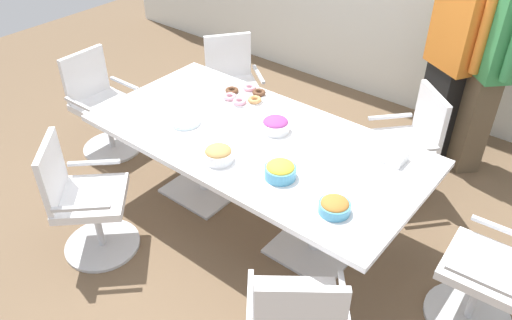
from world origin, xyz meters
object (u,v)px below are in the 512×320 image
object	(u,v)px
snack_bowl_pretzels	(335,206)
donut_platter	(244,95)
office_chair_0	(493,278)
person_standing_0	(452,57)
conference_table	(256,152)
snack_bowl_cookies	(218,154)
plate_stack	(185,122)
snack_bowl_candy_mix	(276,125)
office_chair_4	(85,204)
napkin_pile	(394,157)
office_chair_3	(102,109)
person_standing_1	(488,63)
office_chair_1	(405,151)
office_chair_2	(232,91)
snack_bowl_chips_yellow	(280,170)

from	to	relation	value
snack_bowl_pretzels	donut_platter	world-z (taller)	snack_bowl_pretzels
office_chair_0	person_standing_0	world-z (taller)	person_standing_0
conference_table	snack_bowl_cookies	size ratio (longest dim) A/B	12.10
person_standing_0	plate_stack	bearing A→B (deg)	88.13
snack_bowl_candy_mix	snack_bowl_cookies	distance (m)	0.53
office_chair_4	person_standing_0	size ratio (longest dim) A/B	0.51
conference_table	donut_platter	bearing A→B (deg)	138.25
conference_table	napkin_pile	distance (m)	0.96
person_standing_0	plate_stack	xyz separation A→B (m)	(-1.20, -1.91, -0.18)
conference_table	snack_bowl_candy_mix	bearing A→B (deg)	69.72
conference_table	office_chair_0	xyz separation A→B (m)	(1.70, 0.11, -0.22)
office_chair_0	napkin_pile	bearing A→B (deg)	70.28
snack_bowl_pretzels	snack_bowl_cookies	size ratio (longest dim) A/B	0.94
office_chair_3	donut_platter	size ratio (longest dim) A/B	2.64
conference_table	office_chair_3	bearing A→B (deg)	-176.43
person_standing_1	snack_bowl_cookies	bearing A→B (deg)	109.44
office_chair_4	person_standing_0	world-z (taller)	person_standing_0
office_chair_1	office_chair_4	size ratio (longest dim) A/B	1.00
office_chair_1	snack_bowl_candy_mix	xyz separation A→B (m)	(-0.66, -0.85, 0.39)
office_chair_2	office_chair_3	size ratio (longest dim) A/B	1.00
office_chair_0	conference_table	bearing A→B (deg)	90.24
office_chair_2	snack_bowl_pretzels	bearing A→B (deg)	93.68
person_standing_0	snack_bowl_pretzels	distance (m)	2.06
donut_platter	plate_stack	bearing A→B (deg)	-98.45
office_chair_1	snack_bowl_chips_yellow	size ratio (longest dim) A/B	4.53
office_chair_2	office_chair_4	world-z (taller)	same
snack_bowl_chips_yellow	donut_platter	distance (m)	1.06
office_chair_0	donut_platter	xyz separation A→B (m)	(-2.13, 0.28, 0.36)
office_chair_0	plate_stack	xyz separation A→B (m)	(-2.21, -0.29, 0.36)
office_chair_4	donut_platter	xyz separation A→B (m)	(0.29, 1.38, 0.36)
snack_bowl_chips_yellow	snack_bowl_pretzels	distance (m)	0.44
plate_stack	office_chair_1	bearing A→B (deg)	43.90
snack_bowl_candy_mix	donut_platter	size ratio (longest dim) A/B	0.59
snack_bowl_pretzels	napkin_pile	bearing A→B (deg)	86.93
snack_bowl_pretzels	conference_table	bearing A→B (deg)	158.72
office_chair_4	snack_bowl_candy_mix	bearing A→B (deg)	101.95
person_standing_0	snack_bowl_pretzels	world-z (taller)	person_standing_0
conference_table	snack_bowl_chips_yellow	size ratio (longest dim) A/B	11.95
snack_bowl_chips_yellow	snack_bowl_candy_mix	world-z (taller)	snack_bowl_chips_yellow
person_standing_1	donut_platter	distance (m)	1.95
person_standing_0	snack_bowl_pretzels	xyz separation A→B (m)	(0.16, -2.05, -0.15)
snack_bowl_chips_yellow	napkin_pile	xyz separation A→B (m)	(0.47, 0.61, -0.03)
office_chair_1	office_chair_3	bearing A→B (deg)	66.31
office_chair_0	office_chair_2	world-z (taller)	same
conference_table	person_standing_1	bearing A→B (deg)	60.49
person_standing_1	snack_bowl_chips_yellow	distance (m)	2.07
conference_table	donut_platter	size ratio (longest dim) A/B	6.95
snack_bowl_chips_yellow	snack_bowl_candy_mix	size ratio (longest dim) A/B	0.98
donut_platter	napkin_pile	distance (m)	1.31
office_chair_1	snack_bowl_cookies	bearing A→B (deg)	103.67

